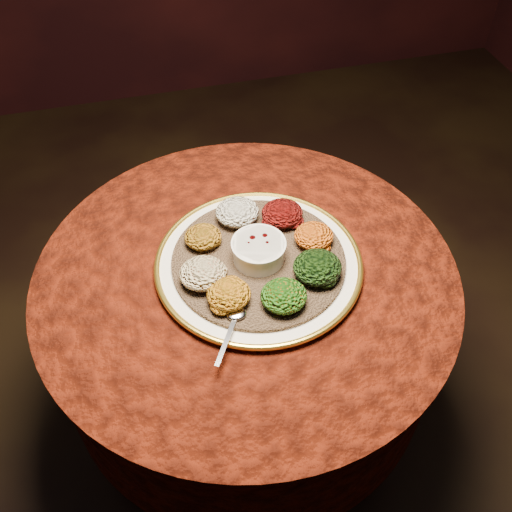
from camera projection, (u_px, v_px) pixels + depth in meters
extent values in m
plane|color=black|center=(249.00, 421.00, 1.83)|extent=(4.00, 4.00, 0.00)
cylinder|color=black|center=(249.00, 418.00, 1.81)|extent=(0.44, 0.44, 0.04)
cylinder|color=black|center=(248.00, 364.00, 1.58)|extent=(0.12, 0.12, 0.68)
cylinder|color=black|center=(246.00, 281.00, 1.31)|extent=(0.80, 0.80, 0.04)
cylinder|color=#431005|center=(247.00, 318.00, 1.42)|extent=(0.93, 0.93, 0.34)
cylinder|color=#431005|center=(246.00, 273.00, 1.29)|extent=(0.96, 0.96, 0.01)
cylinder|color=white|center=(259.00, 264.00, 1.29)|extent=(0.55, 0.55, 0.02)
torus|color=gold|center=(259.00, 262.00, 1.28)|extent=(0.47, 0.47, 0.01)
cylinder|color=brown|center=(259.00, 260.00, 1.28)|extent=(0.42, 0.42, 0.01)
cylinder|color=silver|center=(259.00, 251.00, 1.25)|extent=(0.11, 0.11, 0.05)
cylinder|color=silver|center=(259.00, 244.00, 1.24)|extent=(0.12, 0.12, 0.01)
cylinder|color=#4E0903|center=(259.00, 246.00, 1.24)|extent=(0.10, 0.10, 0.01)
ellipsoid|color=silver|center=(237.00, 314.00, 1.16)|extent=(0.04, 0.03, 0.01)
cube|color=silver|center=(226.00, 342.00, 1.12)|extent=(0.07, 0.10, 0.00)
ellipsoid|color=beige|center=(237.00, 212.00, 1.34)|extent=(0.10, 0.10, 0.05)
ellipsoid|color=black|center=(282.00, 213.00, 1.34)|extent=(0.10, 0.09, 0.05)
ellipsoid|color=#AF640E|center=(314.00, 236.00, 1.29)|extent=(0.09, 0.09, 0.04)
ellipsoid|color=black|center=(317.00, 267.00, 1.22)|extent=(0.11, 0.10, 0.05)
ellipsoid|color=#AC480B|center=(284.00, 296.00, 1.17)|extent=(0.10, 0.09, 0.05)
ellipsoid|color=#B96510|center=(229.00, 294.00, 1.18)|extent=(0.09, 0.09, 0.04)
ellipsoid|color=maroon|center=(203.00, 273.00, 1.21)|extent=(0.10, 0.10, 0.05)
ellipsoid|color=#985912|center=(203.00, 237.00, 1.29)|extent=(0.08, 0.08, 0.04)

